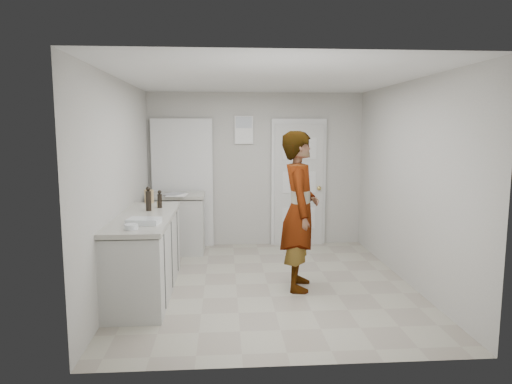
{
  "coord_description": "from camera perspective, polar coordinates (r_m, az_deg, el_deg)",
  "views": [
    {
      "loc": [
        -0.53,
        -5.45,
        1.91
      ],
      "look_at": [
        -0.11,
        0.4,
        1.1
      ],
      "focal_mm": 32.0,
      "sensor_mm": 36.0,
      "label": 1
    }
  ],
  "objects": [
    {
      "name": "ground",
      "position": [
        5.8,
        1.43,
        -11.39
      ],
      "size": [
        4.0,
        4.0,
        0.0
      ],
      "primitive_type": "plane",
      "color": "gray",
      "rests_on": "ground"
    },
    {
      "name": "person",
      "position": [
        5.45,
        5.47,
        -2.37
      ],
      "size": [
        0.55,
        0.75,
        1.89
      ],
      "primitive_type": "imported",
      "rotation": [
        0.0,
        0.0,
        1.42
      ],
      "color": "silver",
      "rests_on": "ground"
    },
    {
      "name": "oil_cruet_b",
      "position": [
        5.68,
        -13.3,
        -0.88
      ],
      "size": [
        0.07,
        0.07,
        0.3
      ],
      "color": "black",
      "rests_on": "main_counter"
    },
    {
      "name": "room_shell",
      "position": [
        7.46,
        -1.3,
        1.03
      ],
      "size": [
        4.0,
        4.0,
        4.0
      ],
      "color": "#ABAAA2",
      "rests_on": "ground"
    },
    {
      "name": "cake_mix_box",
      "position": [
        6.29,
        -13.22,
        -0.53
      ],
      "size": [
        0.12,
        0.08,
        0.18
      ],
      "primitive_type": "cube",
      "rotation": [
        0.0,
        0.0,
        -0.29
      ],
      "color": "#A78253",
      "rests_on": "main_counter"
    },
    {
      "name": "spice_jar",
      "position": [
        5.91,
        -12.03,
        -1.53
      ],
      "size": [
        0.05,
        0.05,
        0.08
      ],
      "primitive_type": "cylinder",
      "color": "tan",
      "rests_on": "main_counter"
    },
    {
      "name": "oil_cruet_a",
      "position": [
        5.88,
        -11.95,
        -0.91
      ],
      "size": [
        0.06,
        0.06,
        0.23
      ],
      "color": "black",
      "rests_on": "main_counter"
    },
    {
      "name": "side_counter",
      "position": [
        7.19,
        -9.74,
        -4.16
      ],
      "size": [
        0.84,
        0.61,
        0.93
      ],
      "color": "silver",
      "rests_on": "ground"
    },
    {
      "name": "papers",
      "position": [
        6.95,
        -9.84,
        -0.37
      ],
      "size": [
        0.31,
        0.38,
        0.01
      ],
      "primitive_type": "cube",
      "rotation": [
        0.0,
        0.0,
        -0.11
      ],
      "color": "white",
      "rests_on": "side_counter"
    },
    {
      "name": "main_counter",
      "position": [
        5.53,
        -13.62,
        -7.92
      ],
      "size": [
        0.64,
        1.96,
        0.93
      ],
      "color": "silver",
      "rests_on": "ground"
    },
    {
      "name": "egg_bowl",
      "position": [
        4.69,
        -15.33,
        -4.22
      ],
      "size": [
        0.13,
        0.13,
        0.05
      ],
      "color": "silver",
      "rests_on": "main_counter"
    },
    {
      "name": "baking_dish",
      "position": [
        4.93,
        -13.84,
        -3.58
      ],
      "size": [
        0.36,
        0.28,
        0.06
      ],
      "rotation": [
        0.0,
        0.0,
        -0.14
      ],
      "color": "silver",
      "rests_on": "main_counter"
    }
  ]
}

